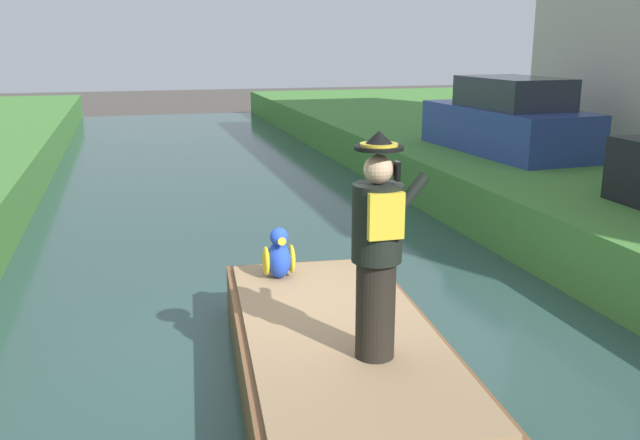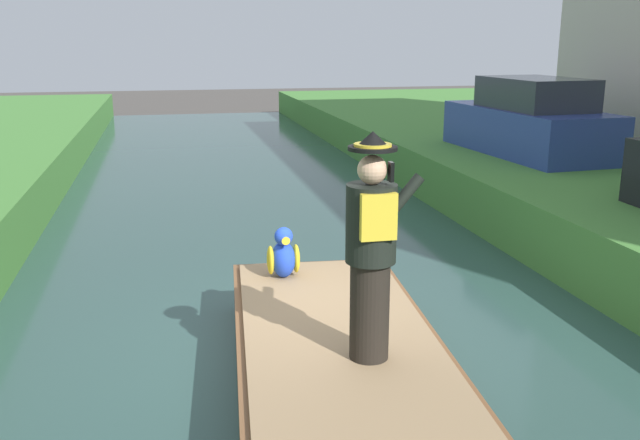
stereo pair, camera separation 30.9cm
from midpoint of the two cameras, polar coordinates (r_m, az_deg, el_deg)
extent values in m
plane|color=#4C4742|center=(7.35, 1.00, -11.45)|extent=(80.00, 80.00, 0.00)
cube|color=#2D4C47|center=(7.33, 1.00, -11.10)|extent=(7.01, 48.00, 0.10)
cube|color=brown|center=(6.47, 2.74, -11.53)|extent=(2.16, 4.34, 0.56)
cube|color=#997A56|center=(6.35, 2.78, -9.06)|extent=(1.98, 3.99, 0.05)
cylinder|color=black|center=(5.66, 5.65, -7.36)|extent=(0.32, 0.32, 0.82)
cylinder|color=black|center=(5.43, 5.84, -0.30)|extent=(0.40, 0.40, 0.62)
cube|color=gold|center=(5.23, 6.51, 0.23)|extent=(0.28, 0.06, 0.36)
sphere|color=#DBA884|center=(5.34, 5.96, 4.11)|extent=(0.23, 0.23, 0.23)
cylinder|color=black|center=(5.31, 6.00, 5.86)|extent=(0.38, 0.38, 0.03)
cone|color=black|center=(5.30, 6.02, 6.61)|extent=(0.26, 0.26, 0.12)
cylinder|color=gold|center=(5.31, 6.01, 6.13)|extent=(0.29, 0.29, 0.02)
cylinder|color=black|center=(5.43, 8.23, 1.56)|extent=(0.38, 0.09, 0.43)
cube|color=black|center=(5.33, 7.49, 3.93)|extent=(0.03, 0.08, 0.15)
ellipsoid|color=blue|center=(7.57, -1.85, -3.24)|extent=(0.26, 0.32, 0.40)
sphere|color=blue|center=(7.45, -1.81, -1.36)|extent=(0.20, 0.20, 0.20)
cone|color=yellow|center=(7.36, -1.67, -1.64)|extent=(0.09, 0.09, 0.09)
ellipsoid|color=yellow|center=(7.55, -2.90, -3.31)|extent=(0.08, 0.20, 0.32)
ellipsoid|color=yellow|center=(7.60, -0.81, -3.17)|extent=(0.08, 0.20, 0.32)
cube|color=#2D4293|center=(14.66, 17.20, 7.00)|extent=(1.97, 4.11, 0.90)
cube|color=#2D333D|center=(14.42, 17.82, 9.84)|extent=(1.59, 2.29, 0.60)
camera|label=1|loc=(0.15, -88.62, 0.36)|focal=39.08mm
camera|label=2|loc=(0.15, 91.38, -0.36)|focal=39.08mm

